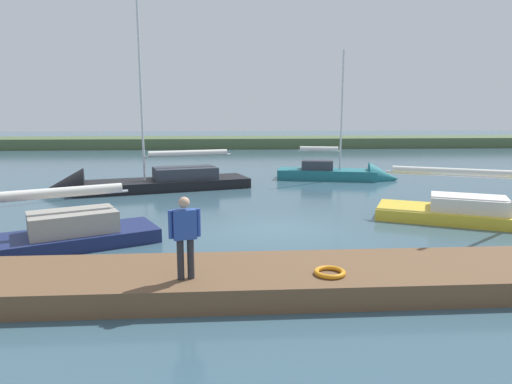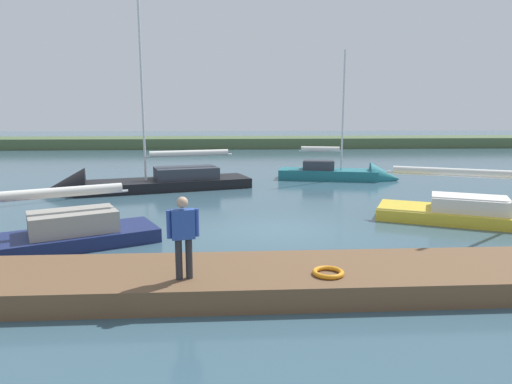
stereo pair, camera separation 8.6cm
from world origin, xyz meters
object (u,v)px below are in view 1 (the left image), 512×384
Objects in this scene: life_ring_buoy at (330,272)px; person_on_dock at (185,232)px; sailboat_behind_pier at (131,188)px; sailboat_far_left at (344,176)px.

person_on_dock is (2.96, 0.04, 0.93)m from life_ring_buoy.
sailboat_behind_pier is at bearing -177.43° from person_on_dock.
life_ring_buoy is 15.40m from sailboat_behind_pier.
sailboat_behind_pier is 14.39m from person_on_dock.
person_on_dock is (7.88, 17.03, 1.28)m from sailboat_far_left.
sailboat_behind_pier reaches higher than life_ring_buoy.
life_ring_buoy is at bearing 77.03° from person_on_dock.
sailboat_behind_pier is at bearing -62.93° from life_ring_buoy.
life_ring_buoy is 0.08× the size of sailboat_far_left.
life_ring_buoy is at bearing 100.57° from sailboat_behind_pier.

